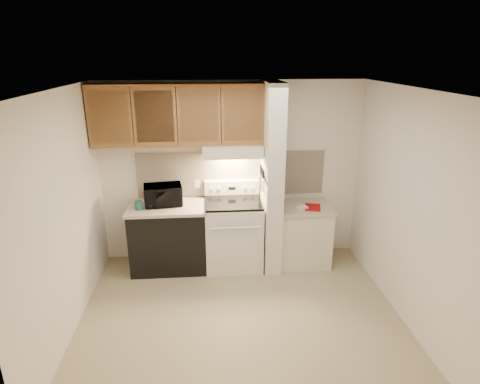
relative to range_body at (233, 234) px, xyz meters
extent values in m
plane|color=tan|center=(0.00, -1.16, -0.46)|extent=(3.60, 3.60, 0.00)
plane|color=white|center=(0.00, -1.16, 2.04)|extent=(3.60, 3.60, 0.00)
cube|color=white|center=(0.00, 0.34, 0.79)|extent=(3.60, 2.50, 0.02)
cube|color=white|center=(-1.80, -1.16, 0.79)|extent=(0.02, 3.00, 2.50)
cube|color=white|center=(1.80, -1.16, 0.79)|extent=(0.02, 3.00, 2.50)
cube|color=#FBE7C7|center=(0.00, 0.33, 0.78)|extent=(2.60, 0.02, 0.63)
cube|color=silver|center=(0.00, 0.00, 0.00)|extent=(0.76, 0.65, 0.92)
cube|color=black|center=(0.00, -0.32, 0.04)|extent=(0.50, 0.01, 0.30)
cylinder|color=silver|center=(0.00, -0.35, 0.26)|extent=(0.65, 0.02, 0.02)
cube|color=black|center=(0.00, 0.00, 0.48)|extent=(0.74, 0.64, 0.03)
cube|color=silver|center=(0.00, 0.28, 0.59)|extent=(0.76, 0.08, 0.20)
cube|color=black|center=(0.00, 0.24, 0.59)|extent=(0.10, 0.01, 0.04)
cylinder|color=silver|center=(-0.28, 0.24, 0.59)|extent=(0.05, 0.02, 0.05)
cylinder|color=silver|center=(-0.18, 0.24, 0.59)|extent=(0.05, 0.02, 0.05)
cylinder|color=silver|center=(0.18, 0.24, 0.59)|extent=(0.05, 0.02, 0.05)
cylinder|color=silver|center=(0.28, 0.24, 0.59)|extent=(0.05, 0.02, 0.05)
cube|color=black|center=(-0.88, 0.01, -0.03)|extent=(1.00, 0.63, 0.87)
cube|color=#BDB196|center=(-0.88, 0.01, 0.43)|extent=(1.04, 0.67, 0.04)
cube|color=black|center=(-0.91, 0.21, 0.46)|extent=(0.22, 0.11, 0.01)
cylinder|color=#1C5E57|center=(-1.23, -0.09, 0.51)|extent=(0.11, 0.11, 0.11)
cube|color=beige|center=(-0.48, 0.32, 0.64)|extent=(0.08, 0.01, 0.12)
imported|color=black|center=(-0.93, 0.06, 0.59)|extent=(0.53, 0.40, 0.27)
cube|color=silver|center=(0.51, -0.01, 0.79)|extent=(0.22, 0.70, 2.50)
cube|color=brown|center=(0.39, -0.01, 0.84)|extent=(0.01, 0.70, 0.04)
cube|color=black|center=(0.39, -0.06, 0.86)|extent=(0.02, 0.42, 0.04)
cube|color=silver|center=(0.38, -0.20, 0.76)|extent=(0.01, 0.03, 0.16)
cylinder|color=black|center=(0.38, -0.20, 0.91)|extent=(0.02, 0.02, 0.10)
cube|color=silver|center=(0.38, -0.12, 0.75)|extent=(0.01, 0.04, 0.18)
cylinder|color=black|center=(0.38, -0.14, 0.91)|extent=(0.02, 0.02, 0.10)
cube|color=silver|center=(0.38, -0.06, 0.74)|extent=(0.01, 0.04, 0.20)
cylinder|color=black|center=(0.38, -0.07, 0.91)|extent=(0.02, 0.02, 0.10)
cube|color=silver|center=(0.38, 0.03, 0.76)|extent=(0.01, 0.04, 0.16)
cylinder|color=black|center=(0.38, 0.03, 0.91)|extent=(0.02, 0.02, 0.10)
cube|color=silver|center=(0.38, 0.09, 0.75)|extent=(0.01, 0.04, 0.18)
cylinder|color=black|center=(0.38, 0.12, 0.91)|extent=(0.02, 0.02, 0.10)
cube|color=gray|center=(0.38, 0.17, 0.76)|extent=(0.03, 0.11, 0.26)
cube|color=beige|center=(0.97, -0.01, -0.06)|extent=(0.70, 0.60, 0.81)
cube|color=#BDB196|center=(0.97, -0.01, 0.37)|extent=(0.74, 0.64, 0.04)
cube|color=#A50B0B|center=(1.07, -0.07, 0.39)|extent=(0.27, 0.32, 0.01)
cube|color=white|center=(0.92, -0.11, 0.41)|extent=(0.16, 0.14, 0.04)
cube|color=beige|center=(0.00, 0.12, 1.17)|extent=(0.78, 0.44, 0.15)
cube|color=beige|center=(0.00, -0.08, 1.12)|extent=(0.78, 0.04, 0.06)
cube|color=brown|center=(-0.69, 0.17, 1.62)|extent=(2.18, 0.33, 0.77)
cube|color=brown|center=(-1.51, 0.01, 1.62)|extent=(0.46, 0.01, 0.63)
cube|color=black|center=(-1.23, 0.01, 1.62)|extent=(0.01, 0.01, 0.73)
cube|color=brown|center=(-0.96, 0.01, 1.62)|extent=(0.46, 0.01, 0.63)
cube|color=black|center=(-0.69, 0.01, 1.62)|extent=(0.01, 0.01, 0.73)
cube|color=brown|center=(-0.42, 0.01, 1.62)|extent=(0.46, 0.01, 0.63)
cube|color=black|center=(-0.14, 0.01, 1.62)|extent=(0.01, 0.01, 0.73)
cube|color=brown|center=(0.13, 0.01, 1.62)|extent=(0.46, 0.01, 0.63)
camera|label=1|loc=(-0.33, -5.01, 2.37)|focal=30.00mm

